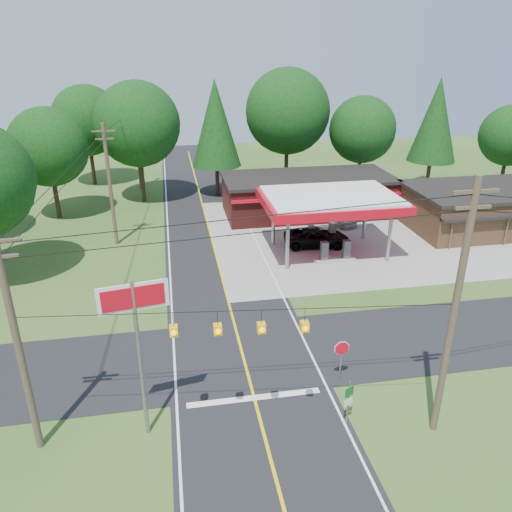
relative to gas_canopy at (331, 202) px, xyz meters
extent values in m
plane|color=#2C521D|center=(-9.00, -13.00, -4.27)|extent=(120.00, 120.00, 0.00)
cube|color=black|center=(-9.00, -13.00, -4.26)|extent=(8.00, 120.00, 0.02)
cube|color=black|center=(-9.00, -13.00, -4.25)|extent=(70.00, 7.00, 0.02)
cube|color=yellow|center=(-9.00, -13.00, -4.24)|extent=(0.15, 110.00, 0.00)
cylinder|color=gray|center=(-4.00, -2.50, -2.17)|extent=(0.28, 0.28, 4.20)
cylinder|color=gray|center=(-4.00, 2.50, -2.17)|extent=(0.28, 0.28, 4.20)
cylinder|color=gray|center=(4.00, -2.50, -2.17)|extent=(0.28, 0.28, 4.20)
cylinder|color=gray|center=(4.00, 2.50, -2.17)|extent=(0.28, 0.28, 4.20)
cube|color=red|center=(0.00, 0.00, 0.08)|extent=(10.60, 7.40, 0.70)
cube|color=white|center=(0.00, 0.00, 0.48)|extent=(10.00, 7.00, 0.25)
cube|color=#9E9B93|center=(0.00, -1.80, -4.14)|extent=(3.20, 0.90, 0.22)
cube|color=#3F3F44|center=(-0.90, -1.80, -3.32)|extent=(0.55, 0.45, 1.50)
cube|color=#3F3F44|center=(0.90, -1.80, -3.32)|extent=(0.55, 0.45, 1.50)
cube|color=#9E9B93|center=(0.00, 1.80, -4.14)|extent=(3.20, 0.90, 0.22)
cube|color=#3F3F44|center=(-0.90, 1.80, -3.32)|extent=(0.55, 0.45, 1.50)
cube|color=#3F3F44|center=(0.90, 1.80, -3.32)|extent=(0.55, 0.45, 1.50)
cube|color=#561A18|center=(1.00, 10.00, -2.52)|extent=(16.00, 7.00, 3.50)
cube|color=black|center=(1.00, 10.00, -0.62)|extent=(16.40, 7.40, 0.30)
cube|color=red|center=(1.00, 6.40, -1.57)|extent=(16.00, 0.50, 0.25)
cylinder|color=#473828|center=(-1.50, -20.00, 1.48)|extent=(0.30, 0.30, 11.50)
cube|color=#473828|center=(-1.50, -20.00, 6.63)|extent=(1.80, 0.12, 0.12)
cube|color=#473828|center=(-1.50, -20.00, 6.03)|extent=(1.40, 0.12, 0.12)
cylinder|color=#473828|center=(-18.50, -18.00, 0.73)|extent=(0.30, 0.30, 10.00)
cylinder|color=#473828|center=(-17.00, 5.00, 0.73)|extent=(0.30, 0.30, 10.00)
cube|color=#473828|center=(-17.00, 5.00, 5.13)|extent=(1.80, 0.12, 0.12)
cube|color=#473828|center=(-17.00, 5.00, 4.53)|extent=(1.40, 0.12, 0.12)
cylinder|color=#473828|center=(-15.50, 22.00, 0.48)|extent=(0.30, 0.30, 9.50)
cube|color=yellow|center=(-12.55, -18.70, 1.23)|extent=(0.32, 0.32, 0.42)
cube|color=yellow|center=(-10.85, -18.90, 1.23)|extent=(0.32, 0.32, 0.42)
cube|color=yellow|center=(-9.15, -19.10, 1.23)|extent=(0.32, 0.32, 0.42)
cube|color=yellow|center=(-7.45, -19.30, 1.23)|extent=(0.32, 0.32, 0.42)
cylinder|color=#332316|center=(-23.00, 13.00, -2.29)|extent=(0.44, 0.44, 3.96)
sphere|color=black|center=(-23.00, 13.00, 2.55)|extent=(7.26, 7.26, 7.26)
cylinder|color=#332316|center=(-15.00, 17.00, -1.93)|extent=(0.44, 0.44, 4.68)
sphere|color=black|center=(-15.00, 17.00, 3.79)|extent=(8.58, 8.58, 8.58)
cylinder|color=#332316|center=(-7.00, 18.00, -2.11)|extent=(0.44, 0.44, 4.32)
cone|color=black|center=(-7.00, 18.00, 3.53)|extent=(5.28, 5.28, 9.00)
cylinder|color=#332316|center=(1.00, 19.00, -1.75)|extent=(0.44, 0.44, 5.04)
sphere|color=black|center=(1.00, 19.00, 4.41)|extent=(9.24, 9.24, 9.24)
cylinder|color=#332316|center=(9.00, 17.00, -2.29)|extent=(0.44, 0.44, 3.96)
sphere|color=black|center=(9.00, 17.00, 2.55)|extent=(7.26, 7.26, 7.26)
cylinder|color=#332316|center=(17.00, 16.00, -2.11)|extent=(0.44, 0.44, 4.32)
cone|color=black|center=(17.00, 16.00, 3.53)|extent=(5.28, 5.28, 9.00)
cylinder|color=#332316|center=(25.00, 14.00, -2.47)|extent=(0.44, 0.44, 3.60)
sphere|color=black|center=(25.00, 14.00, 1.93)|extent=(6.60, 6.60, 6.60)
cylinder|color=#332316|center=(-21.00, 25.00, -2.11)|extent=(0.44, 0.44, 4.32)
sphere|color=black|center=(-21.00, 25.00, 3.17)|extent=(7.92, 7.92, 7.92)
imported|color=black|center=(-0.50, 1.50, -3.51)|extent=(6.04, 6.04, 1.51)
imported|color=silver|center=(3.00, 6.53, -3.55)|extent=(5.43, 5.43, 1.43)
cylinder|color=gray|center=(-14.00, -18.00, -0.55)|extent=(0.18, 0.18, 7.43)
cube|color=white|center=(-14.00, -18.00, 2.48)|extent=(2.73, 0.56, 1.17)
cube|color=red|center=(-14.00, -18.05, 2.48)|extent=(2.40, 0.49, 0.90)
cylinder|color=gray|center=(-4.50, -16.00, -3.15)|extent=(0.07, 0.07, 2.23)
cylinder|color=gray|center=(-5.20, -19.00, -3.11)|extent=(0.06, 0.06, 2.31)
cube|color=#0C591E|center=(-5.20, -19.04, -2.49)|extent=(0.44, 0.22, 0.47)
cube|color=white|center=(-5.20, -19.04, -3.07)|extent=(0.44, 0.22, 0.31)
camera|label=1|loc=(-12.34, -35.62, 11.64)|focal=35.00mm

